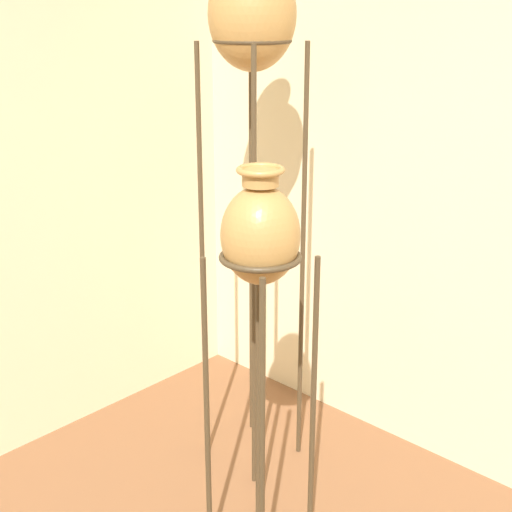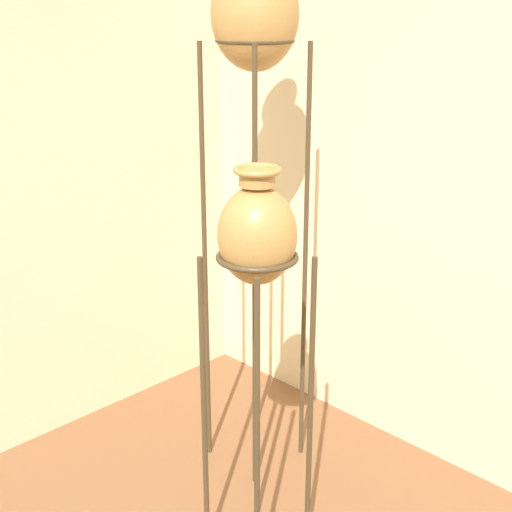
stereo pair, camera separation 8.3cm
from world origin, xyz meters
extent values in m
cylinder|color=#473823|center=(1.38, 1.13, 0.90)|extent=(0.02, 0.02, 1.80)
cylinder|color=#473823|center=(1.68, 1.13, 0.90)|extent=(0.02, 0.02, 1.80)
cylinder|color=#473823|center=(1.38, 1.42, 0.90)|extent=(0.02, 0.02, 1.80)
cylinder|color=#473823|center=(1.68, 1.42, 0.90)|extent=(0.02, 0.02, 1.80)
torus|color=#473823|center=(1.53, 1.28, 1.80)|extent=(0.30, 0.30, 0.02)
ellipsoid|color=#B28447|center=(1.53, 1.28, 1.90)|extent=(0.33, 0.33, 0.42)
cylinder|color=#473823|center=(0.98, 0.71, 0.58)|extent=(0.02, 0.02, 1.16)
cylinder|color=#473823|center=(1.24, 0.71, 0.58)|extent=(0.02, 0.02, 1.16)
cylinder|color=#473823|center=(0.98, 0.98, 0.58)|extent=(0.02, 0.02, 1.16)
cylinder|color=#473823|center=(1.24, 0.98, 0.58)|extent=(0.02, 0.02, 1.16)
torus|color=#473823|center=(1.11, 0.84, 1.16)|extent=(0.27, 0.27, 0.02)
ellipsoid|color=#B28447|center=(1.11, 0.84, 1.23)|extent=(0.26, 0.26, 0.33)
cylinder|color=#B28447|center=(1.11, 0.84, 1.42)|extent=(0.12, 0.12, 0.05)
torus|color=#B28447|center=(1.11, 0.84, 1.44)|extent=(0.15, 0.15, 0.02)
camera|label=1|loc=(-0.48, -0.64, 1.92)|focal=50.00mm
camera|label=2|loc=(-0.43, -0.70, 1.92)|focal=50.00mm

